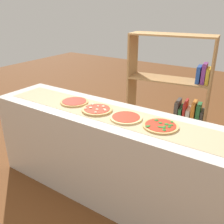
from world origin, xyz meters
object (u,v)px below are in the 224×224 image
pizza_spinach_3 (161,126)px  bookshelf (176,110)px  pizza_plain_2 (126,118)px  pizza_plain_0 (74,102)px  pizza_mushroom_1 (97,110)px

pizza_spinach_3 → bookshelf: bookshelf is taller
pizza_plain_2 → bookshelf: size_ratio=0.19×
pizza_plain_0 → pizza_mushroom_1: 0.31m
pizza_plain_0 → pizza_mushroom_1: pizza_mushroom_1 is taller
pizza_mushroom_1 → pizza_plain_2: (0.31, -0.00, -0.00)m
pizza_mushroom_1 → pizza_spinach_3: (0.62, 0.01, -0.00)m
pizza_plain_2 → pizza_spinach_3: bearing=3.0°
pizza_mushroom_1 → bookshelf: 1.11m
pizza_plain_0 → bookshelf: bookshelf is taller
pizza_plain_2 → pizza_spinach_3: pizza_spinach_3 is taller
pizza_spinach_3 → pizza_mushroom_1: bearing=-178.6°
pizza_plain_2 → bookshelf: bearing=84.4°
pizza_mushroom_1 → pizza_spinach_3: 0.62m
pizza_spinach_3 → bookshelf: 1.04m
pizza_mushroom_1 → pizza_spinach_3: bearing=1.4°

